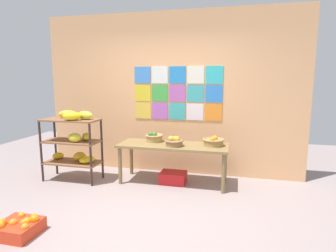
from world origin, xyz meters
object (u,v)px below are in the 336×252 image
at_px(banana_shelf_unit, 74,138).
at_px(fruit_basket_centre, 214,141).
at_px(display_table, 173,149).
at_px(fruit_basket_left, 174,141).
at_px(fruit_basket_back_right, 154,137).
at_px(produce_crate_under_table, 173,177).
at_px(orange_crate_foreground, 18,227).

xyz_separation_m(banana_shelf_unit, fruit_basket_centre, (2.24, 0.33, -0.01)).
relative_size(banana_shelf_unit, display_table, 0.67).
bearing_deg(fruit_basket_left, display_table, 112.59).
height_order(fruit_basket_centre, fruit_basket_back_right, fruit_basket_back_right).
bearing_deg(banana_shelf_unit, fruit_basket_centre, 8.27).
xyz_separation_m(display_table, produce_crate_under_table, (0.00, -0.01, -0.48)).
xyz_separation_m(display_table, fruit_basket_left, (0.04, -0.09, 0.14)).
relative_size(fruit_basket_left, orange_crate_foreground, 0.69).
height_order(banana_shelf_unit, fruit_basket_left, banana_shelf_unit).
xyz_separation_m(fruit_basket_left, orange_crate_foreground, (-1.32, -1.84, -0.62)).
height_order(fruit_basket_back_right, orange_crate_foreground, fruit_basket_back_right).
bearing_deg(banana_shelf_unit, fruit_basket_left, 5.69).
relative_size(display_table, produce_crate_under_table, 4.25).
xyz_separation_m(fruit_basket_left, produce_crate_under_table, (-0.03, 0.08, -0.62)).
bearing_deg(banana_shelf_unit, orange_crate_foreground, -78.89).
bearing_deg(banana_shelf_unit, display_table, 8.93).
bearing_deg(banana_shelf_unit, produce_crate_under_table, 8.71).
distance_m(fruit_basket_centre, orange_crate_foreground, 2.84).
bearing_deg(fruit_basket_centre, orange_crate_foreground, -133.70).
bearing_deg(display_table, orange_crate_foreground, -123.57).
relative_size(fruit_basket_centre, produce_crate_under_table, 0.81).
relative_size(fruit_basket_left, produce_crate_under_table, 0.70).
bearing_deg(display_table, fruit_basket_left, -67.41).
bearing_deg(orange_crate_foreground, fruit_basket_left, 54.41).
distance_m(banana_shelf_unit, fruit_basket_left, 1.66).
bearing_deg(fruit_basket_back_right, display_table, -20.42).
xyz_separation_m(fruit_basket_back_right, produce_crate_under_table, (0.36, -0.14, -0.63)).
relative_size(display_table, fruit_basket_centre, 5.24).
xyz_separation_m(banana_shelf_unit, orange_crate_foreground, (0.33, -1.68, -0.63)).
bearing_deg(fruit_basket_back_right, fruit_basket_left, -29.33).
height_order(fruit_basket_left, fruit_basket_back_right, fruit_basket_back_right).
distance_m(display_table, fruit_basket_left, 0.17).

